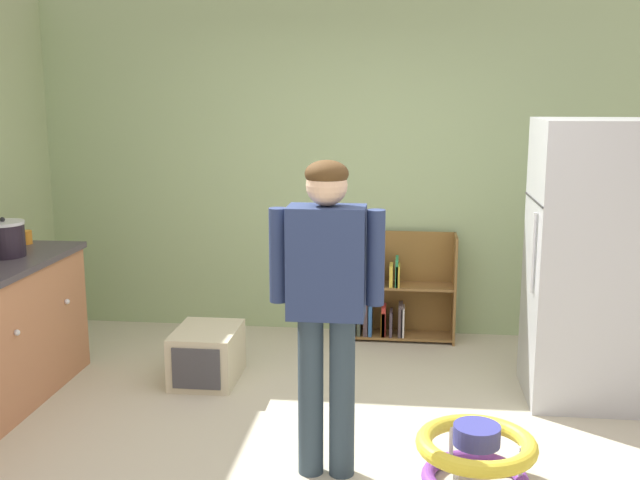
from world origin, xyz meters
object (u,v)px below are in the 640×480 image
at_px(pet_carrier, 207,355).
at_px(crock_pot, 4,239).
at_px(standing_person, 326,290).
at_px(refrigerator, 588,263).
at_px(bookshelf, 397,294).
at_px(orange_cup, 26,237).
at_px(baby_walker, 476,456).

distance_m(pet_carrier, crock_pot, 1.52).
relative_size(standing_person, pet_carrier, 2.94).
relative_size(refrigerator, crock_pot, 6.70).
xyz_separation_m(bookshelf, crock_pot, (-2.50, -1.36, 0.66)).
bearing_deg(bookshelf, orange_cup, -159.41).
distance_m(standing_person, pet_carrier, 1.71).
bearing_deg(bookshelf, refrigerator, -41.56).
height_order(standing_person, crock_pot, standing_person).
relative_size(bookshelf, baby_walker, 1.41).
bearing_deg(orange_cup, crock_pot, -81.50).
bearing_deg(refrigerator, crock_pot, -175.49).
bearing_deg(standing_person, baby_walker, -2.93).
distance_m(standing_person, orange_cup, 2.58).
distance_m(refrigerator, bookshelf, 1.69).
xyz_separation_m(standing_person, crock_pot, (-2.18, 0.89, 0.04)).
distance_m(crock_pot, orange_cup, 0.40).
relative_size(bookshelf, pet_carrier, 1.54).
height_order(bookshelf, orange_cup, orange_cup).
height_order(standing_person, pet_carrier, standing_person).
bearing_deg(bookshelf, crock_pot, -151.53).
height_order(refrigerator, baby_walker, refrigerator).
height_order(standing_person, orange_cup, standing_person).
xyz_separation_m(refrigerator, bookshelf, (-1.20, 1.06, -0.53)).
relative_size(bookshelf, crock_pot, 3.20).
bearing_deg(crock_pot, refrigerator, 4.51).
height_order(pet_carrier, orange_cup, orange_cup).
bearing_deg(refrigerator, standing_person, -142.09).
bearing_deg(standing_person, bookshelf, 81.84).
distance_m(standing_person, baby_walker, 1.12).
distance_m(refrigerator, pet_carrier, 2.57).
distance_m(refrigerator, baby_walker, 1.62).
distance_m(refrigerator, standing_person, 1.93).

